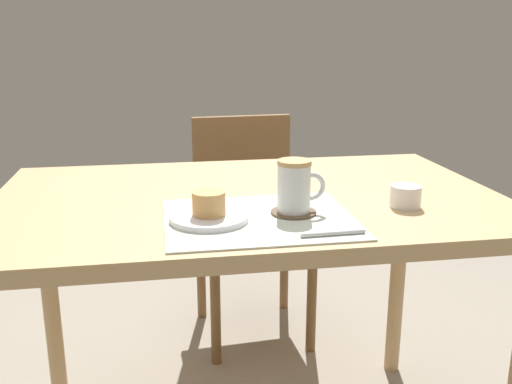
{
  "coord_description": "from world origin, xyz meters",
  "views": [
    {
      "loc": [
        -0.21,
        -1.33,
        1.14
      ],
      "look_at": [
        -0.01,
        -0.16,
        0.81
      ],
      "focal_mm": 40.0,
      "sensor_mm": 36.0,
      "label": 1
    }
  ],
  "objects_px": {
    "dining_table": "(249,227)",
    "wooden_chair": "(249,215)",
    "pastry_plate": "(209,218)",
    "coffee_mug": "(295,186)",
    "pastry": "(209,203)",
    "sugar_bowl": "(406,196)"
  },
  "relations": [
    {
      "from": "sugar_bowl",
      "to": "coffee_mug",
      "type": "bearing_deg",
      "value": -176.25
    },
    {
      "from": "wooden_chair",
      "to": "sugar_bowl",
      "type": "distance_m",
      "value": 0.98
    },
    {
      "from": "dining_table",
      "to": "coffee_mug",
      "type": "bearing_deg",
      "value": -67.51
    },
    {
      "from": "pastry",
      "to": "coffee_mug",
      "type": "distance_m",
      "value": 0.19
    },
    {
      "from": "dining_table",
      "to": "sugar_bowl",
      "type": "distance_m",
      "value": 0.39
    },
    {
      "from": "dining_table",
      "to": "sugar_bowl",
      "type": "relative_size",
      "value": 17.55
    },
    {
      "from": "dining_table",
      "to": "wooden_chair",
      "type": "height_order",
      "value": "wooden_chair"
    },
    {
      "from": "dining_table",
      "to": "wooden_chair",
      "type": "distance_m",
      "value": 0.77
    },
    {
      "from": "coffee_mug",
      "to": "pastry_plate",
      "type": "bearing_deg",
      "value": -174.65
    },
    {
      "from": "pastry_plate",
      "to": "pastry",
      "type": "bearing_deg",
      "value": 0.0
    },
    {
      "from": "pastry",
      "to": "sugar_bowl",
      "type": "relative_size",
      "value": 0.99
    },
    {
      "from": "dining_table",
      "to": "pastry",
      "type": "distance_m",
      "value": 0.26
    },
    {
      "from": "wooden_chair",
      "to": "pastry_plate",
      "type": "relative_size",
      "value": 5.0
    },
    {
      "from": "pastry_plate",
      "to": "coffee_mug",
      "type": "bearing_deg",
      "value": 5.35
    },
    {
      "from": "wooden_chair",
      "to": "pastry",
      "type": "xyz_separation_m",
      "value": [
        -0.23,
        -0.93,
        0.34
      ]
    },
    {
      "from": "dining_table",
      "to": "pastry",
      "type": "bearing_deg",
      "value": -120.27
    },
    {
      "from": "dining_table",
      "to": "coffee_mug",
      "type": "distance_m",
      "value": 0.24
    },
    {
      "from": "pastry_plate",
      "to": "sugar_bowl",
      "type": "xyz_separation_m",
      "value": [
        0.45,
        0.03,
        0.02
      ]
    },
    {
      "from": "dining_table",
      "to": "pastry_plate",
      "type": "relative_size",
      "value": 7.4
    },
    {
      "from": "pastry",
      "to": "coffee_mug",
      "type": "relative_size",
      "value": 0.61
    },
    {
      "from": "pastry",
      "to": "wooden_chair",
      "type": "bearing_deg",
      "value": 76.13
    },
    {
      "from": "wooden_chair",
      "to": "pastry_plate",
      "type": "height_order",
      "value": "wooden_chair"
    }
  ]
}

